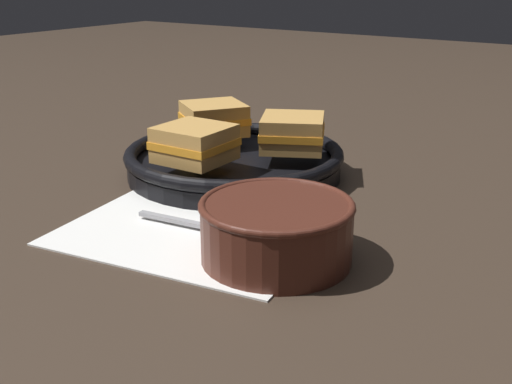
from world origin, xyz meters
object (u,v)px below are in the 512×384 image
object	(u,v)px
sandwich_near_left	(214,119)
sandwich_near_right	(195,143)
sandwich_far_left	(293,133)
soup_bowl	(277,227)
skillet	(234,161)
spoon	(213,228)

from	to	relation	value
sandwich_near_left	sandwich_near_right	distance (m)	0.14
sandwich_near_right	sandwich_far_left	size ratio (longest dim) A/B	0.76
soup_bowl	sandwich_far_left	size ratio (longest dim) A/B	1.33
sandwich_near_left	sandwich_far_left	xyz separation A→B (m)	(0.14, -0.01, 0.00)
soup_bowl	sandwich_far_left	bearing A→B (deg)	117.66
skillet	sandwich_far_left	xyz separation A→B (m)	(0.07, 0.04, 0.04)
sandwich_near_left	sandwich_far_left	distance (m)	0.14
soup_bowl	skillet	xyz separation A→B (m)	(-0.20, 0.20, -0.02)
sandwich_near_left	spoon	bearing A→B (deg)	-52.90
soup_bowl	spoon	size ratio (longest dim) A/B	1.10
sandwich_near_right	sandwich_far_left	world-z (taller)	same
soup_bowl	sandwich_near_right	bearing A→B (deg)	149.36
spoon	sandwich_near_right	world-z (taller)	sandwich_near_right
spoon	sandwich_far_left	xyz separation A→B (m)	(-0.03, 0.22, 0.06)
soup_bowl	sandwich_near_left	size ratio (longest dim) A/B	1.28
sandwich_far_left	skillet	bearing A→B (deg)	-152.51
sandwich_near_left	soup_bowl	bearing A→B (deg)	-42.57
sandwich_near_right	spoon	bearing A→B (deg)	-43.80
skillet	sandwich_near_left	size ratio (longest dim) A/B	2.53
skillet	sandwich_far_left	bearing A→B (deg)	27.49
skillet	sandwich_far_left	size ratio (longest dim) A/B	2.62
sandwich_near_right	soup_bowl	bearing A→B (deg)	-30.64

